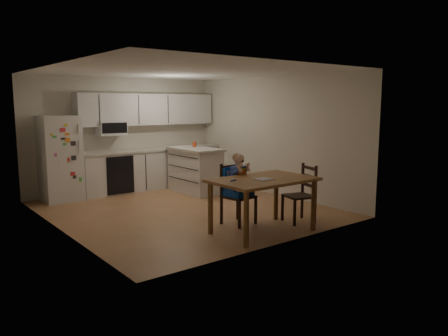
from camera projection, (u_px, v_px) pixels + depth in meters
room at (170, 140)px, 8.25m from camera, size 4.52×5.01×2.51m
refrigerator at (60, 159)px, 8.67m from camera, size 0.72×0.70×1.70m
kitchen_run at (150, 150)px, 9.99m from camera, size 3.37×0.62×2.15m
kitchen_island at (195, 170)px, 9.54m from camera, size 0.69×1.33×0.98m
red_cup at (194, 144)px, 9.71m from camera, size 0.09×0.09×0.11m
dining_table at (263, 186)px, 6.54m from camera, size 1.54×0.99×0.83m
napkin at (264, 179)px, 6.43m from camera, size 0.26×0.23×0.01m
toddler_spoon at (233, 180)px, 6.31m from camera, size 0.12×0.06×0.02m
chair_booster at (236, 181)px, 7.02m from camera, size 0.49×0.49×1.16m
chair_side at (304, 190)px, 7.16m from camera, size 0.52×0.52×0.95m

